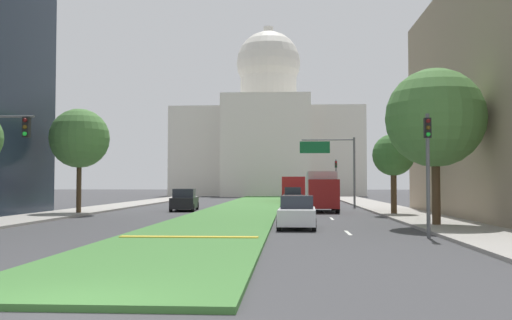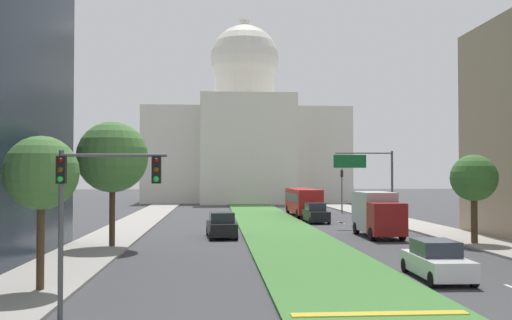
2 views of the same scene
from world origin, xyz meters
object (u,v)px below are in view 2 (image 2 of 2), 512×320
object	(u,v)px
sedan_lead_stopped	(437,261)
box_truck_delivery	(377,213)
sedan_distant	(316,214)
street_tree_left_near	(41,174)
city_bus	(303,200)
sedan_midblock	(222,226)
street_tree_left_mid	(113,157)
overhead_guide_sign	(371,173)
traffic_light_near_left	(89,196)
traffic_light_far_right	(342,185)
capitol_building	(245,140)
street_tree_right_mid	(474,179)

from	to	relation	value
sedan_lead_stopped	box_truck_delivery	distance (m)	16.96
sedan_lead_stopped	sedan_distant	world-z (taller)	sedan_distant
street_tree_left_near	sedan_lead_stopped	xyz separation A→B (m)	(15.99, 1.85, -3.71)
sedan_distant	city_bus	world-z (taller)	city_bus
sedan_midblock	street_tree_left_mid	bearing A→B (deg)	-139.34
overhead_guide_sign	sedan_lead_stopped	size ratio (longest dim) A/B	1.42
traffic_light_near_left	traffic_light_far_right	world-z (taller)	same
capitol_building	sedan_lead_stopped	bearing A→B (deg)	-86.69
sedan_distant	capitol_building	bearing A→B (deg)	95.29
street_tree_left_mid	sedan_midblock	world-z (taller)	street_tree_left_mid
street_tree_left_near	street_tree_left_mid	size ratio (longest dim) A/B	0.77
sedan_midblock	sedan_distant	bearing A→B (deg)	54.05
street_tree_left_mid	city_bus	world-z (taller)	street_tree_left_mid
traffic_light_far_right	overhead_guide_sign	distance (m)	18.91
capitol_building	street_tree_left_mid	size ratio (longest dim) A/B	4.34
street_tree_left_near	sedan_distant	world-z (taller)	street_tree_left_near
sedan_lead_stopped	city_bus	size ratio (longest dim) A/B	0.42
street_tree_right_mid	box_truck_delivery	distance (m)	7.57
traffic_light_near_left	traffic_light_far_right	distance (m)	52.67
street_tree_left_near	sedan_distant	size ratio (longest dim) A/B	1.30
capitol_building	street_tree_left_mid	xyz separation A→B (m)	(-11.28, -63.96, -4.90)
traffic_light_far_right	sedan_distant	size ratio (longest dim) A/B	1.14
street_tree_left_mid	traffic_light_near_left	bearing A→B (deg)	-82.36
street_tree_left_near	city_bus	size ratio (longest dim) A/B	0.54
street_tree_left_mid	sedan_midblock	bearing A→B (deg)	40.66
overhead_guide_sign	box_truck_delivery	xyz separation A→B (m)	(-1.56, -7.47, -2.95)
traffic_light_far_right	sedan_midblock	xyz separation A→B (m)	(-14.38, -25.93, -2.47)
traffic_light_near_left	sedan_midblock	world-z (taller)	traffic_light_near_left
street_tree_right_mid	traffic_light_far_right	bearing A→B (deg)	92.71
city_bus	street_tree_right_mid	bearing A→B (deg)	-75.37
overhead_guide_sign	traffic_light_far_right	bearing A→B (deg)	84.96
street_tree_right_mid	sedan_distant	distance (m)	19.54
street_tree_right_mid	box_truck_delivery	xyz separation A→B (m)	(-4.72, 5.35, -2.53)
traffic_light_near_left	sedan_lead_stopped	xyz separation A→B (m)	(13.28, 6.18, -3.02)
sedan_midblock	city_bus	bearing A→B (deg)	66.60
traffic_light_near_left	sedan_distant	bearing A→B (deg)	69.66
traffic_light_far_right	sedan_midblock	size ratio (longest dim) A/B	1.10
box_truck_delivery	city_bus	bearing A→B (deg)	95.90
sedan_midblock	box_truck_delivery	world-z (taller)	box_truck_delivery
street_tree_left_mid	street_tree_right_mid	size ratio (longest dim) A/B	1.34
traffic_light_near_left	street_tree_right_mid	world-z (taller)	street_tree_right_mid
street_tree_right_mid	sedan_lead_stopped	size ratio (longest dim) A/B	1.25
traffic_light_far_right	street_tree_left_near	world-z (taller)	street_tree_left_near
traffic_light_near_left	street_tree_left_near	distance (m)	5.16
traffic_light_far_right	city_bus	bearing A→B (deg)	-136.20
overhead_guide_sign	capitol_building	bearing A→B (deg)	99.01
capitol_building	street_tree_right_mid	distance (m)	65.21
capitol_building	street_tree_left_near	bearing A→B (deg)	-98.56
city_bus	sedan_distant	bearing A→B (deg)	-90.68
traffic_light_far_right	overhead_guide_sign	size ratio (longest dim) A/B	0.80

